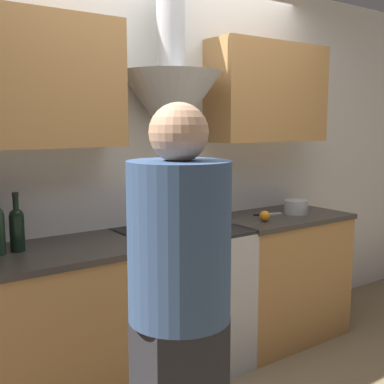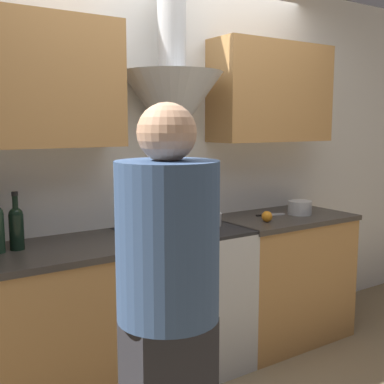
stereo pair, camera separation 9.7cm
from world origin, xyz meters
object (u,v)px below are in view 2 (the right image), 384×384
saucepan (300,208)px  person_foreground_left (168,312)px  mixing_bowl (200,219)px  orange_fruit (267,216)px  stock_pot (161,219)px  wine_bottle_9 (16,226)px  stove_range (183,299)px

saucepan → person_foreground_left: bearing=-149.4°
mixing_bowl → orange_fruit: mixing_bowl is taller
stock_pot → person_foreground_left: bearing=-118.7°
orange_fruit → saucepan: size_ratio=0.42×
wine_bottle_9 → saucepan: size_ratio=1.78×
stock_pot → saucepan: size_ratio=1.24×
stove_range → wine_bottle_9: wine_bottle_9 is taller
wine_bottle_9 → mixing_bowl: wine_bottle_9 is taller
mixing_bowl → orange_fruit: bearing=-20.9°
saucepan → person_foreground_left: 2.01m
wine_bottle_9 → saucepan: (1.98, -0.11, -0.08)m
stove_range → saucepan: (0.99, -0.04, 0.51)m
orange_fruit → person_foreground_left: bearing=-144.7°
wine_bottle_9 → stock_pot: 0.83m
mixing_bowl → stock_pot: bearing=-168.4°
mixing_bowl → saucepan: (0.82, -0.09, 0.01)m
stock_pot → mixing_bowl: stock_pot is taller
stock_pot → mixing_bowl: (0.34, 0.07, -0.05)m
stove_range → stock_pot: stock_pot is taller
wine_bottle_9 → saucepan: wine_bottle_9 is taller
stove_range → stock_pot: (-0.17, -0.02, 0.54)m
wine_bottle_9 → orange_fruit: wine_bottle_9 is taller
wine_bottle_9 → person_foreground_left: person_foreground_left is taller
stove_range → saucepan: bearing=-2.4°
mixing_bowl → saucepan: bearing=-6.6°
stock_pot → orange_fruit: bearing=-7.1°
person_foreground_left → saucepan: bearing=30.6°
stock_pot → saucepan: (1.16, -0.03, -0.04)m
stove_range → person_foreground_left: 1.37m
stove_range → mixing_bowl: size_ratio=3.31×
mixing_bowl → stove_range: bearing=-162.5°
stove_range → mixing_bowl: (0.17, 0.05, 0.50)m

